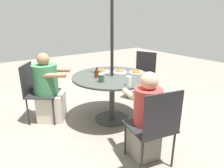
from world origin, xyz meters
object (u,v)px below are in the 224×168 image
(pancake_plate_b, at_px, (120,72))
(pancake_plate_c, at_px, (136,72))
(syrup_bottle, at_px, (97,73))
(coffee_cup, at_px, (101,78))
(diner_south, at_px, (146,120))
(patio_table, at_px, (112,83))
(diner_east, at_px, (48,91))
(pancake_plate_a, at_px, (103,71))
(patio_chair_east, at_px, (37,89))
(patio_chair_south, at_px, (155,124))
(drinking_glass_a, at_px, (129,81))
(patio_chair_north, at_px, (143,72))

(pancake_plate_b, distance_m, pancake_plate_c, 0.27)
(syrup_bottle, bearing_deg, pancake_plate_b, -178.43)
(pancake_plate_c, height_order, coffee_cup, coffee_cup)
(diner_south, bearing_deg, patio_table, 90.00)
(pancake_plate_b, bearing_deg, diner_east, -25.59)
(diner_east, relative_size, diner_south, 1.03)
(diner_east, bearing_deg, pancake_plate_b, 99.45)
(pancake_plate_a, bearing_deg, pancake_plate_c, 138.63)
(patio_chair_east, xyz_separation_m, syrup_bottle, (-0.77, 0.63, 0.28))
(patio_chair_south, height_order, pancake_plate_c, patio_chair_south)
(diner_south, xyz_separation_m, drinking_glass_a, (-0.15, -0.50, 0.32))
(patio_chair_south, bearing_deg, diner_east, 120.80)
(patio_chair_north, bearing_deg, syrup_bottle, 83.74)
(pancake_plate_c, xyz_separation_m, coffee_cup, (0.73, 0.07, 0.04))
(diner_south, bearing_deg, pancake_plate_a, 92.56)
(patio_chair_south, height_order, pancake_plate_a, patio_chair_south)
(pancake_plate_b, bearing_deg, patio_chair_north, -157.60)
(syrup_bottle, xyz_separation_m, drinking_glass_a, (-0.15, 0.59, 0.00))
(diner_east, height_order, coffee_cup, diner_east)
(patio_chair_north, height_order, drinking_glass_a, patio_chair_north)
(patio_chair_north, distance_m, drinking_glass_a, 1.59)
(patio_chair_east, xyz_separation_m, coffee_cup, (-0.70, 0.87, 0.28))
(patio_chair_south, xyz_separation_m, drinking_glass_a, (-0.19, -0.68, 0.28))
(coffee_cup, bearing_deg, pancake_plate_c, -174.31)
(patio_table, relative_size, drinking_glass_a, 9.89)
(patio_chair_east, relative_size, pancake_plate_c, 4.07)
(patio_table, height_order, diner_east, diner_east)
(pancake_plate_c, distance_m, coffee_cup, 0.74)
(patio_chair_east, height_order, syrup_bottle, patio_chair_east)
(diner_south, relative_size, pancake_plate_a, 4.65)
(patio_table, bearing_deg, diner_south, 76.88)
(pancake_plate_a, height_order, pancake_plate_b, pancake_plate_b)
(patio_chair_east, bearing_deg, coffee_cup, 73.96)
(patio_chair_east, relative_size, syrup_bottle, 5.89)
(patio_chair_east, xyz_separation_m, patio_chair_south, (-0.72, 1.90, 0.00))
(patio_chair_north, distance_m, patio_chair_east, 2.15)
(pancake_plate_c, relative_size, syrup_bottle, 1.45)
(patio_table, distance_m, syrup_bottle, 0.31)
(diner_south, bearing_deg, syrup_bottle, 103.11)
(pancake_plate_c, bearing_deg, patio_chair_north, -141.89)
(patio_table, xyz_separation_m, diner_east, (0.85, -0.59, -0.14))
(diner_south, relative_size, syrup_bottle, 6.74)
(patio_table, distance_m, diner_east, 1.04)
(diner_south, bearing_deg, pancake_plate_c, 67.29)
(patio_chair_south, distance_m, coffee_cup, 1.07)
(pancake_plate_a, bearing_deg, coffee_cup, 55.39)
(syrup_bottle, bearing_deg, diner_east, -40.50)
(patio_table, xyz_separation_m, diner_south, (0.24, 1.01, -0.14))
(pancake_plate_c, bearing_deg, syrup_bottle, -13.79)
(patio_chair_north, bearing_deg, patio_chair_east, 61.40)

